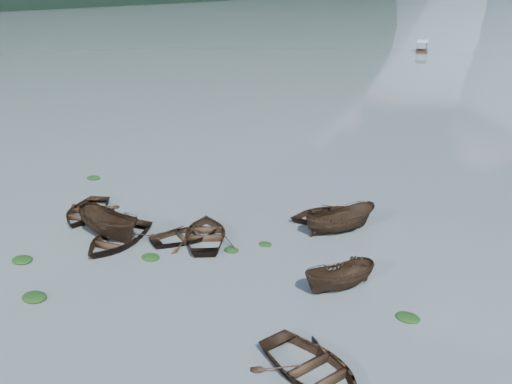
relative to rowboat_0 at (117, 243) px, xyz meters
The scene contains 19 objects.
ground_plane 6.91m from the rowboat_0, 47.55° to the right, with size 2400.00×2400.00×0.00m, color #4B575E.
rowboat_0 is the anchor object (origin of this frame).
rowboat_1 3.89m from the rowboat_0, 43.38° to the left, with size 2.95×4.13×0.86m, color black.
rowboat_2 1.07m from the rowboat_0, 159.65° to the left, with size 1.83×4.87×1.88m, color black.
rowboat_3 5.01m from the rowboat_0, 42.28° to the left, with size 3.53×4.94×1.02m, color black.
rowboat_4 15.07m from the rowboat_0, 12.98° to the right, with size 3.50×4.90×1.01m, color black.
rowboat_5 12.84m from the rowboat_0, 12.95° to the left, with size 1.47×3.90×1.50m, color black.
rowboat_6 4.90m from the rowboat_0, 161.62° to the left, with size 3.37×4.71×0.98m, color black.
rowboat_7 12.60m from the rowboat_0, 51.30° to the left, with size 3.39×4.75×0.98m, color black.
rowboat_8 12.83m from the rowboat_0, 42.83° to the left, with size 1.71×4.54×1.75m, color black.
weed_clump_0 5.00m from the rowboat_0, 119.06° to the right, with size 1.19×0.98×0.26m, color black.
weed_clump_1 2.83m from the rowboat_0, ahead, with size 1.06×0.85×0.23m, color black.
weed_clump_2 6.39m from the rowboat_0, 77.55° to the right, with size 1.27×1.01×0.27m, color black.
weed_clump_3 8.33m from the rowboat_0, 34.53° to the left, with size 0.79×0.67×0.18m, color black.
weed_clump_4 16.33m from the rowboat_0, ahead, with size 1.10×0.87×0.23m, color black.
weed_clump_5 11.74m from the rowboat_0, 147.03° to the left, with size 1.10×0.89×0.23m, color black.
weed_clump_6 6.53m from the rowboat_0, 27.75° to the left, with size 0.88×0.73×0.18m, color black.
weed_clump_7 12.84m from the rowboat_0, 19.81° to the left, with size 1.20×0.96×0.26m, color black.
pontoon_left 95.36m from the rowboat_0, 100.56° to the left, with size 2.21×5.29×2.03m, color black, non-canonical shape.
Camera 1 is at (18.59, -13.82, 14.10)m, focal length 40.00 mm.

